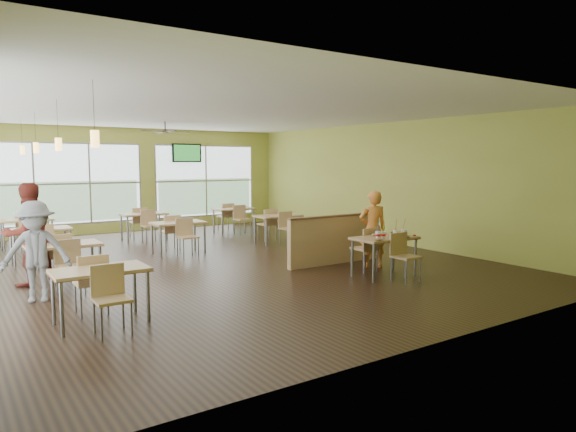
{
  "coord_description": "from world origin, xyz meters",
  "views": [
    {
      "loc": [
        -4.86,
        -9.93,
        2.15
      ],
      "look_at": [
        0.85,
        -1.44,
        1.08
      ],
      "focal_mm": 32.0,
      "sensor_mm": 36.0,
      "label": 1
    }
  ],
  "objects_px": {
    "man_plaid": "(373,229)",
    "food_basket": "(398,233)",
    "half_wall_divider": "(336,239)",
    "main_table": "(384,243)"
  },
  "relations": [
    {
      "from": "main_table",
      "to": "man_plaid",
      "type": "height_order",
      "value": "man_plaid"
    },
    {
      "from": "main_table",
      "to": "man_plaid",
      "type": "xyz_separation_m",
      "value": [
        0.36,
        0.7,
        0.16
      ]
    },
    {
      "from": "main_table",
      "to": "half_wall_divider",
      "type": "distance_m",
      "value": 1.45
    },
    {
      "from": "main_table",
      "to": "man_plaid",
      "type": "distance_m",
      "value": 0.8
    },
    {
      "from": "man_plaid",
      "to": "food_basket",
      "type": "height_order",
      "value": "man_plaid"
    },
    {
      "from": "main_table",
      "to": "man_plaid",
      "type": "bearing_deg",
      "value": 62.9
    },
    {
      "from": "half_wall_divider",
      "to": "food_basket",
      "type": "relative_size",
      "value": 8.98
    },
    {
      "from": "half_wall_divider",
      "to": "food_basket",
      "type": "height_order",
      "value": "half_wall_divider"
    },
    {
      "from": "man_plaid",
      "to": "half_wall_divider",
      "type": "bearing_deg",
      "value": -41.27
    },
    {
      "from": "half_wall_divider",
      "to": "man_plaid",
      "type": "xyz_separation_m",
      "value": [
        0.36,
        -0.75,
        0.27
      ]
    }
  ]
}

